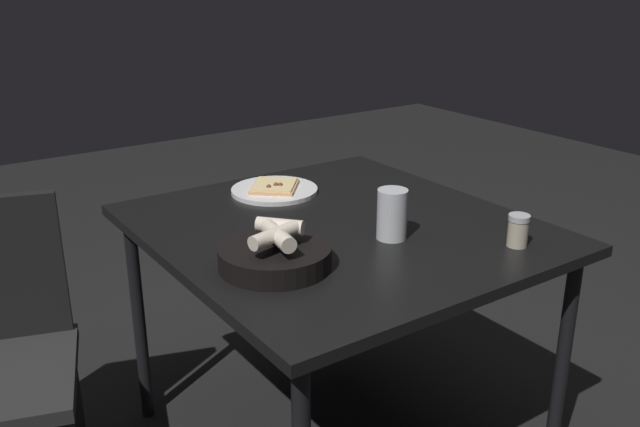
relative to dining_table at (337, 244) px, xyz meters
name	(u,v)px	position (x,y,z in m)	size (l,w,h in m)	color
dining_table	(337,244)	(0.00, 0.00, 0.00)	(1.07, 1.00, 0.75)	black
pizza_plate	(274,189)	(0.34, 0.00, 0.07)	(0.28, 0.28, 0.04)	white
bread_basket	(275,254)	(-0.15, 0.30, 0.10)	(0.28, 0.28, 0.11)	black
beer_glass	(392,216)	(-0.17, -0.06, 0.12)	(0.08, 0.08, 0.14)	silver
pepper_shaker	(518,232)	(-0.39, -0.29, 0.10)	(0.06, 0.06, 0.09)	#BFB299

